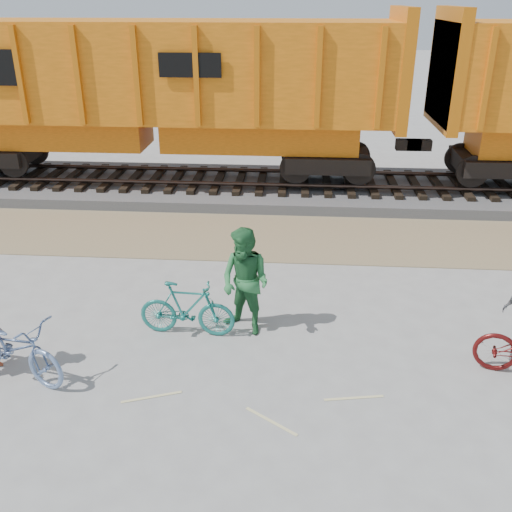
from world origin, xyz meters
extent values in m
plane|color=#9E9E99|center=(0.00, 0.00, 0.00)|extent=(120.00, 120.00, 0.00)
cube|color=#967D5D|center=(0.00, 5.50, 0.01)|extent=(120.00, 3.00, 0.02)
cube|color=slate|center=(0.00, 9.00, 0.15)|extent=(120.00, 4.00, 0.30)
cube|color=black|center=(-6.50, 9.00, 0.36)|extent=(0.22, 2.60, 0.12)
cube|color=black|center=(0.00, 9.00, 0.36)|extent=(0.22, 2.60, 0.12)
cube|color=black|center=(6.50, 9.00, 0.36)|extent=(0.22, 2.60, 0.12)
cylinder|color=#382821|center=(0.00, 8.28, 0.48)|extent=(120.00, 0.12, 0.12)
cylinder|color=#382821|center=(0.00, 9.72, 0.48)|extent=(120.00, 0.12, 0.12)
cube|color=black|center=(-3.13, 9.00, 0.94)|extent=(11.20, 2.20, 0.80)
cube|color=orange|center=(-3.13, 9.00, 1.79)|extent=(11.76, 1.65, 0.90)
cube|color=orange|center=(-3.13, 9.00, 3.54)|extent=(14.00, 3.00, 2.60)
cube|color=#BC5E0B|center=(3.72, 9.00, 3.64)|extent=(0.30, 3.06, 3.10)
cube|color=#BC5E0B|center=(5.02, 9.00, 3.64)|extent=(0.30, 3.06, 3.10)
imported|color=#6A84B2|center=(-3.22, -0.41, 0.53)|extent=(2.12, 1.43, 1.05)
imported|color=#1D7168|center=(-0.77, 0.97, 0.50)|extent=(1.70, 0.57, 1.01)
imported|color=#286C38|center=(0.23, 1.17, 0.96)|extent=(1.18, 1.11, 1.93)
camera|label=1|loc=(1.05, -7.49, 5.43)|focal=40.00mm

